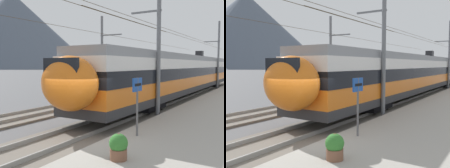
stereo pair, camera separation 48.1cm
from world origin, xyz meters
TOP-DOWN VIEW (x-y plane):
  - ground_plane at (0.00, 0.00)m, footprint 400.00×400.00m
  - platform_slab at (0.00, -4.50)m, footprint 120.00×6.65m
  - track_near at (0.00, 0.71)m, footprint 120.00×3.00m
  - train_near_platform at (16.93, 0.71)m, footprint 34.76×2.87m
  - train_far_track at (25.52, 5.81)m, footprint 23.59×2.92m
  - catenary_mast_mid at (6.08, -0.72)m, footprint 48.40×1.83m
  - catenary_mast_east at (25.36, -0.71)m, footprint 48.40×1.83m
  - catenary_mast_far_side at (13.47, 7.67)m, footprint 48.40×2.32m
  - platform_sign at (0.97, -2.00)m, footprint 0.70×0.08m
  - potted_plant_platform_edge at (-1.53, -2.64)m, footprint 0.54×0.54m
  - mountain_right_ridge at (136.91, 179.17)m, footprint 136.64×136.64m

SIDE VIEW (x-z plane):
  - ground_plane at x=0.00m, z-range 0.00..0.00m
  - track_near at x=0.00m, z-range -0.07..0.21m
  - platform_slab at x=0.00m, z-range 0.00..0.37m
  - potted_plant_platform_edge at x=-1.53m, z-range 0.39..1.13m
  - platform_sign at x=0.97m, z-range 0.88..3.05m
  - train_far_track at x=25.52m, z-range 0.09..4.36m
  - train_near_platform at x=16.93m, z-range 0.10..4.37m
  - catenary_mast_far_side at x=13.47m, z-range 0.19..7.86m
  - catenary_mast_east at x=25.36m, z-range 0.14..8.27m
  - catenary_mast_mid at x=6.08m, z-range 0.14..8.62m
  - mountain_right_ridge at x=136.91m, z-range 0.00..62.85m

